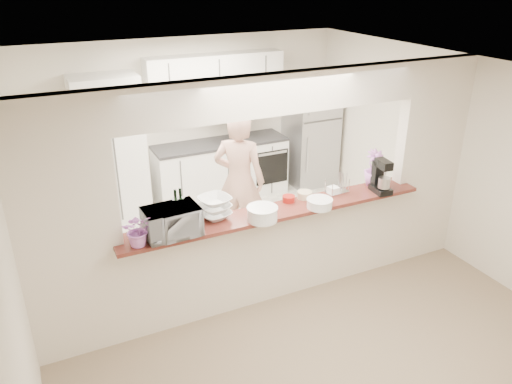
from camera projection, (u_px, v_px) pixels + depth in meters
floor at (274, 294)px, 5.69m from camera, size 6.00×6.00×0.00m
tile_overlay at (223, 234)px, 6.96m from camera, size 5.00×2.90×0.01m
partition at (276, 173)px, 5.08m from camera, size 5.00×0.15×2.50m
bar_counter at (275, 250)px, 5.45m from camera, size 3.40×0.38×1.09m
kitchen_cabinets at (180, 145)px, 7.46m from camera, size 3.15×0.62×2.25m
refrigerator at (311, 135)px, 8.33m from camera, size 0.75×0.70×1.70m
flower_left at (138, 230)px, 4.47m from camera, size 0.32×0.29×0.32m
wine_bottle_a at (176, 211)px, 4.82m from camera, size 0.08×0.08×0.39m
wine_bottle_b at (181, 210)px, 4.84m from camera, size 0.08×0.08×0.39m
toaster_oven at (172, 222)px, 4.65m from camera, size 0.53×0.37×0.28m
serving_bowls at (215, 208)px, 4.98m from camera, size 0.37×0.37×0.23m
plate_stack_a at (262, 214)px, 4.96m from camera, size 0.31×0.31×0.14m
plate_stack_b at (319, 203)px, 5.23m from camera, size 0.28×0.28×0.10m
red_bowl at (289, 199)px, 5.37m from camera, size 0.14×0.14×0.06m
tan_bowl at (305, 195)px, 5.45m from camera, size 0.16×0.16×0.08m
utensil_caddy at (337, 184)px, 5.56m from camera, size 0.27×0.17×0.24m
stand_mixer at (381, 177)px, 5.55m from camera, size 0.19×0.28×0.39m
flower_right at (374, 168)px, 5.71m from camera, size 0.24×0.24×0.42m
person at (239, 182)px, 6.35m from camera, size 0.79×0.75×1.81m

